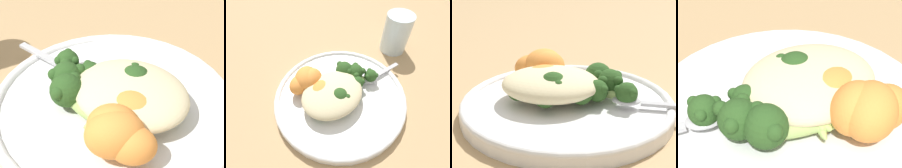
{
  "view_description": "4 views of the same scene",
  "coord_description": "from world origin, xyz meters",
  "views": [
    {
      "loc": [
        -0.18,
        0.27,
        0.31
      ],
      "look_at": [
        -0.01,
        -0.01,
        0.03
      ],
      "focal_mm": 60.0,
      "sensor_mm": 36.0,
      "label": 1
    },
    {
      "loc": [
        -0.17,
        -0.16,
        0.33
      ],
      "look_at": [
        -0.03,
        -0.0,
        0.06
      ],
      "focal_mm": 28.0,
      "sensor_mm": 36.0,
      "label": 2
    },
    {
      "loc": [
        0.01,
        -0.46,
        0.22
      ],
      "look_at": [
        -0.02,
        0.02,
        0.03
      ],
      "focal_mm": 60.0,
      "sensor_mm": 36.0,
      "label": 3
    },
    {
      "loc": [
        0.11,
        0.23,
        0.26
      ],
      "look_at": [
        -0.01,
        0.01,
        0.06
      ],
      "focal_mm": 60.0,
      "sensor_mm": 36.0,
      "label": 4
    }
  ],
  "objects": [
    {
      "name": "quinoa_mound",
      "position": [
        -0.04,
        0.0,
        0.04
      ],
      "size": [
        0.13,
        0.11,
        0.04
      ],
      "primitive_type": "ellipsoid",
      "color": "beige",
      "rests_on": "plate"
    },
    {
      "name": "spoon",
      "position": [
        0.07,
        -0.02,
        0.03
      ],
      "size": [
        0.11,
        0.03,
        0.01
      ],
      "rotation": [
        0.0,
        0.0,
        6.16
      ],
      "color": "#B7B7BC",
      "rests_on": "plate"
    },
    {
      "name": "ground_plane",
      "position": [
        0.0,
        0.0,
        0.0
      ],
      "size": [
        4.0,
        4.0,
        0.0
      ],
      "primitive_type": "plane",
      "color": "tan"
    },
    {
      "name": "water_glass",
      "position": [
        0.21,
        0.03,
        0.05
      ],
      "size": [
        0.07,
        0.07,
        0.1
      ],
      "primitive_type": "cylinder",
      "color": "silver",
      "rests_on": "ground_plane"
    },
    {
      "name": "plate",
      "position": [
        -0.02,
        0.0,
        0.01
      ],
      "size": [
        0.28,
        0.28,
        0.02
      ],
      "color": "white",
      "rests_on": "ground_plane"
    },
    {
      "name": "broccoli_stalk_1",
      "position": [
        -0.04,
        -0.02,
        0.03
      ],
      "size": [
        0.05,
        0.11,
        0.03
      ],
      "rotation": [
        0.0,
        0.0,
        4.45
      ],
      "color": "#9EBC66",
      "rests_on": "plate"
    },
    {
      "name": "broccoli_stalk_3",
      "position": [
        -0.01,
        -0.0,
        0.03
      ],
      "size": [
        0.05,
        0.1,
        0.03
      ],
      "rotation": [
        0.0,
        0.0,
        5.05
      ],
      "color": "#9EBC66",
      "rests_on": "plate"
    },
    {
      "name": "broccoli_stalk_2",
      "position": [
        -0.03,
        -0.01,
        0.04
      ],
      "size": [
        0.05,
        0.09,
        0.04
      ],
      "rotation": [
        0.0,
        0.0,
        4.51
      ],
      "color": "#9EBC66",
      "rests_on": "plate"
    },
    {
      "name": "sweet_potato_chunk_2",
      "position": [
        -0.05,
        0.05,
        0.05
      ],
      "size": [
        0.07,
        0.06,
        0.05
      ],
      "primitive_type": "ellipsoid",
      "rotation": [
        0.0,
        0.0,
        3.62
      ],
      "color": "orange",
      "rests_on": "plate"
    },
    {
      "name": "broccoli_stalk_4",
      "position": [
        0.01,
        0.0,
        0.03
      ],
      "size": [
        0.07,
        0.08,
        0.03
      ],
      "rotation": [
        0.0,
        0.0,
        5.42
      ],
      "color": "#9EBC66",
      "rests_on": "plate"
    },
    {
      "name": "broccoli_stalk_6",
      "position": [
        0.02,
        0.02,
        0.04
      ],
      "size": [
        0.11,
        0.07,
        0.04
      ],
      "rotation": [
        0.0,
        0.0,
        5.84
      ],
      "color": "#9EBC66",
      "rests_on": "plate"
    },
    {
      "name": "broccoli_stalk_5",
      "position": [
        0.04,
        -0.0,
        0.03
      ],
      "size": [
        0.1,
        0.08,
        0.03
      ],
      "rotation": [
        0.0,
        0.0,
        5.66
      ],
      "color": "#9EBC66",
      "rests_on": "plate"
    },
    {
      "name": "sweet_potato_chunk_1",
      "position": [
        -0.05,
        0.02,
        0.04
      ],
      "size": [
        0.08,
        0.07,
        0.04
      ],
      "primitive_type": "ellipsoid",
      "rotation": [
        0.0,
        0.0,
        0.26
      ],
      "color": "orange",
      "rests_on": "plate"
    },
    {
      "name": "broccoli_stalk_7",
      "position": [
        0.02,
        0.03,
        0.04
      ],
      "size": [
        0.08,
        0.04,
        0.04
      ],
      "rotation": [
        0.0,
        0.0,
        6.08
      ],
      "color": "#9EBC66",
      "rests_on": "plate"
    },
    {
      "name": "broccoli_stalk_0",
      "position": [
        -0.07,
        0.0,
        0.03
      ],
      "size": [
        0.09,
        0.08,
        0.03
      ],
      "rotation": [
        0.0,
        0.0,
        3.92
      ],
      "color": "#9EBC66",
      "rests_on": "plate"
    },
    {
      "name": "sweet_potato_chunk_3",
      "position": [
        -0.08,
        0.06,
        0.04
      ],
      "size": [
        0.06,
        0.05,
        0.04
      ],
      "primitive_type": "ellipsoid",
      "rotation": [
        0.0,
        0.0,
        3.57
      ],
      "color": "orange",
      "rests_on": "plate"
    },
    {
      "name": "sweet_potato_chunk_0",
      "position": [
        -0.06,
        0.06,
        0.05
      ],
      "size": [
        0.08,
        0.07,
        0.05
      ],
      "primitive_type": "ellipsoid",
      "rotation": [
        0.0,
        0.0,
        3.82
      ],
      "color": "orange",
      "rests_on": "plate"
    }
  ]
}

